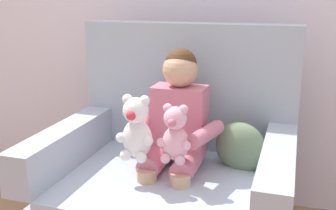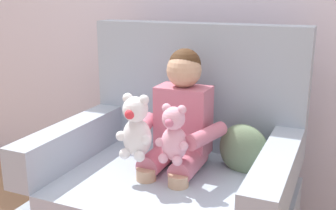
% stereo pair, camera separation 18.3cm
% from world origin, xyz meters
% --- Properties ---
extents(armchair, '(1.17, 0.93, 1.13)m').
position_xyz_m(armchair, '(0.00, 0.06, 0.34)').
color(armchair, '#9EADBC').
rests_on(armchair, ground).
extents(seated_child, '(0.45, 0.39, 0.82)m').
position_xyz_m(seated_child, '(0.02, 0.08, 0.66)').
color(seated_child, '#C66B7F').
rests_on(seated_child, armchair).
extents(plush_white, '(0.18, 0.14, 0.30)m').
position_xyz_m(plush_white, '(-0.10, -0.12, 0.69)').
color(plush_white, white).
rests_on(plush_white, armchair).
extents(plush_pink, '(0.16, 0.13, 0.26)m').
position_xyz_m(plush_pink, '(0.07, -0.10, 0.68)').
color(plush_pink, '#EAA8BC').
rests_on(plush_pink, armchair).
extents(throw_pillow, '(0.28, 0.18, 0.26)m').
position_xyz_m(throw_pillow, '(0.32, 0.17, 0.55)').
color(throw_pillow, slate).
rests_on(throw_pillow, armchair).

